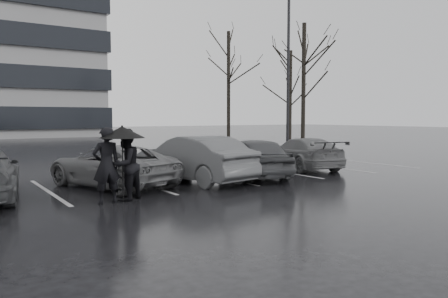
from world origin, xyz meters
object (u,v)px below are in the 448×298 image
Objects in this scene: car_main at (253,157)px; tree_ne at (290,98)px; pedestrian_right at (126,165)px; car_east at (302,153)px; car_west_a at (193,159)px; tree_east at (303,87)px; pedestrian_left at (106,165)px; car_west_b at (112,166)px; lamp_post at (288,78)px; tree_north at (229,88)px.

tree_ne is at bearing -118.97° from car_main.
pedestrian_right is (-5.26, -1.60, 0.20)m from car_main.
pedestrian_right is (-8.45, -2.48, 0.28)m from car_east.
car_west_a is at bearing 20.95° from car_east.
tree_ne reaches higher than car_main.
car_east is 10.88m from tree_east.
tree_east reaches higher than pedestrian_left.
car_east is at bearing -130.19° from tree_ne.
car_main reaches higher than car_west_b.
car_west_a is 1.04× the size of car_east.
pedestrian_right is at bearing 61.40° from car_west_b.
lamp_post reaches higher than tree_north.
car_east is at bearing -164.41° from pedestrian_left.
car_west_a is 0.53× the size of tree_north.
tree_east is at bearing 25.23° from lamp_post.
car_west_a is 0.57× the size of tree_east.
lamp_post is at bearing -156.68° from car_west_a.
pedestrian_left reaches higher than car_main.
tree_east is at bearing -171.25° from car_west_b.
tree_east is at bearing -119.57° from car_east.
car_east is 9.36m from pedestrian_left.
car_east is 2.33× the size of pedestrian_left.
tree_east is 4.74m from tree_ne.
car_west_a is 4.05m from pedestrian_left.
car_east is (3.19, 0.88, -0.07)m from car_main.
car_main is at bearing 29.76° from car_east.
car_west_a is 2.50× the size of pedestrian_right.
lamp_post reaches higher than tree_east.
car_main is at bearing 153.21° from car_west_b.
car_west_a reaches higher than car_main.
tree_east is at bearing -81.87° from tree_north.
tree_ne is (9.67, 11.45, 2.87)m from car_east.
pedestrian_left is (-3.54, -1.96, 0.19)m from car_west_a.
pedestrian_left reaches higher than car_west_a.
car_east reaches higher than car_west_b.
tree_ne is at bearing 57.99° from tree_east.
tree_ne is (18.66, 14.04, 2.57)m from pedestrian_left.
pedestrian_right reaches higher than car_west_b.
tree_north is at bearing -98.79° from car_east.
pedestrian_right is at bearing 30.70° from car_east.
car_main is 18.04m from tree_ne.
tree_east reaches higher than car_main.
car_west_b is (-2.56, 0.51, -0.12)m from car_west_a.
tree_north is at bearing -104.18° from car_main.
pedestrian_left reaches higher than car_east.
lamp_post reaches higher than car_east.
car_main is 0.92× the size of car_west_b.
car_east is 15.26m from tree_ne.
pedestrian_right is at bearing -142.45° from tree_ne.
tree_north is (14.63, 16.93, 3.34)m from pedestrian_right.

